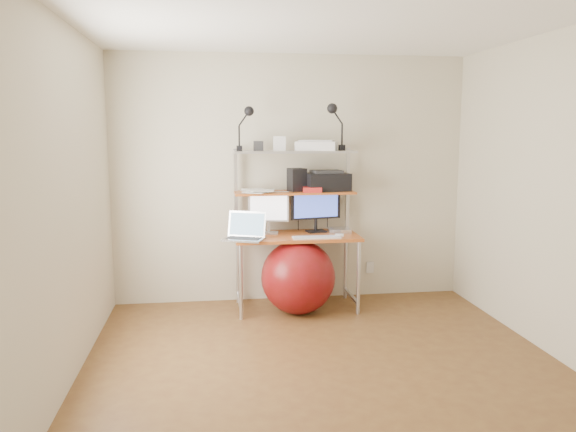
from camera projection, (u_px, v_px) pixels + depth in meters
name	position (u px, v px, depth m)	size (l,w,h in m)	color
room	(328.00, 201.00, 3.97)	(3.60, 3.60, 3.60)	brown
computer_desk	(295.00, 212.00, 5.49)	(1.20, 0.60, 1.57)	#BC5024
wall_outlet	(370.00, 267.00, 5.98)	(0.08, 0.01, 0.12)	silver
monitor_silver	(269.00, 209.00, 5.51)	(0.40, 0.17, 0.45)	silver
monitor_black	(316.00, 206.00, 5.59)	(0.51, 0.18, 0.52)	black
laptop	(245.00, 233.00, 5.24)	(0.45, 0.41, 0.32)	silver
keyboard	(316.00, 237.00, 5.30)	(0.45, 0.13, 0.01)	silver
mouse	(339.00, 235.00, 5.38)	(0.08, 0.05, 0.02)	silver
mac_mini	(339.00, 230.00, 5.59)	(0.22, 0.22, 0.04)	silver
phone	(307.00, 237.00, 5.30)	(0.07, 0.14, 0.01)	black
printer	(327.00, 181.00, 5.57)	(0.46, 0.35, 0.20)	black
nas_cube	(297.00, 180.00, 5.53)	(0.15, 0.15, 0.23)	black
red_box	(312.00, 190.00, 5.44)	(0.18, 0.12, 0.05)	red
scanner	(316.00, 146.00, 5.47)	(0.45, 0.36, 0.10)	silver
box_white	(279.00, 143.00, 5.42)	(0.12, 0.10, 0.14)	silver
box_grey	(258.00, 146.00, 5.43)	(0.09, 0.09, 0.09)	#2A2A2D
clip_lamp_left	(247.00, 118.00, 5.29)	(0.17, 0.09, 0.42)	black
clip_lamp_right	(334.00, 116.00, 5.43)	(0.18, 0.10, 0.45)	black
exercise_ball	(298.00, 277.00, 5.37)	(0.71, 0.71, 0.71)	maroon
paper_stack	(257.00, 191.00, 5.47)	(0.35, 0.42, 0.02)	white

